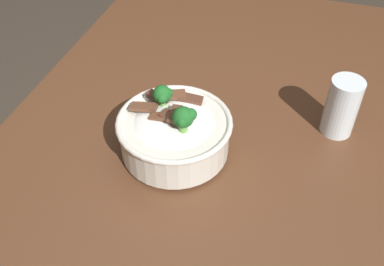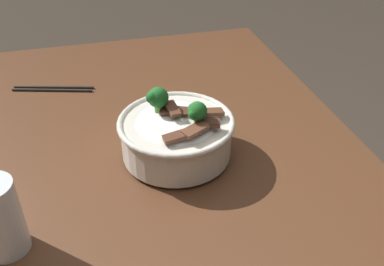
{
  "view_description": "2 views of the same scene",
  "coord_description": "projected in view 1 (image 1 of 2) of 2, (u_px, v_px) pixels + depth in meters",
  "views": [
    {
      "loc": [
        0.7,
        0.15,
        1.48
      ],
      "look_at": [
        0.03,
        -0.05,
        0.81
      ],
      "focal_mm": 42.07,
      "sensor_mm": 36.0,
      "label": 1
    },
    {
      "loc": [
        -0.62,
        0.07,
        1.35
      ],
      "look_at": [
        0.1,
        -0.12,
        0.82
      ],
      "focal_mm": 40.16,
      "sensor_mm": 36.0,
      "label": 2
    }
  ],
  "objects": [
    {
      "name": "drinking_glass",
      "position": [
        341.0,
        110.0,
        0.97
      ],
      "size": [
        0.07,
        0.07,
        0.13
      ],
      "color": "white",
      "rests_on": "dining_table"
    },
    {
      "name": "dining_table",
      "position": [
        218.0,
        171.0,
        1.07
      ],
      "size": [
        1.44,
        0.96,
        0.79
      ],
      "color": "#56331E",
      "rests_on": "ground"
    },
    {
      "name": "rice_bowl",
      "position": [
        174.0,
        131.0,
        0.92
      ],
      "size": [
        0.24,
        0.24,
        0.15
      ],
      "color": "silver",
      "rests_on": "dining_table"
    }
  ]
}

